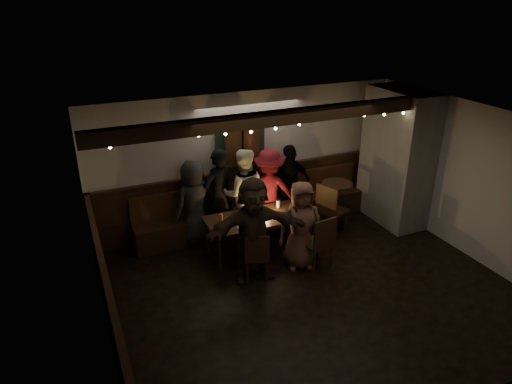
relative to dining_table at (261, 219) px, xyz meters
name	(u,v)px	position (x,y,z in m)	size (l,w,h in m)	color
room	(327,183)	(1.32, 0.02, 0.46)	(6.02, 5.01, 2.62)	black
dining_table	(261,219)	(0.00, 0.00, 0.00)	(1.89, 0.81, 0.82)	#312113
chair_near_left	(257,254)	(-0.42, -0.79, -0.15)	(0.48, 0.48, 0.84)	#312113
chair_near_right	(321,240)	(0.65, -0.92, -0.08)	(0.49, 0.49, 0.96)	#312113
chair_end	(330,207)	(1.40, 0.01, -0.04)	(0.60, 0.60, 1.02)	#312113
high_top	(336,199)	(1.69, 0.25, -0.04)	(0.57, 0.57, 0.91)	black
person_a	(194,203)	(-0.95, 0.77, 0.16)	(0.76, 0.50, 1.56)	#28292D
person_b	(219,195)	(-0.50, 0.73, 0.25)	(0.63, 0.42, 1.73)	black
person_c	(243,193)	(-0.06, 0.65, 0.23)	(0.82, 0.64, 1.70)	beige
person_d	(269,191)	(0.47, 0.67, 0.18)	(1.04, 0.60, 1.60)	maroon
person_e	(290,185)	(0.95, 0.76, 0.19)	(0.94, 0.39, 1.61)	black
person_f	(253,230)	(-0.44, -0.71, 0.24)	(1.60, 0.51, 1.72)	#32271B
person_g	(301,225)	(0.40, -0.69, 0.14)	(0.74, 0.48, 1.51)	brown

